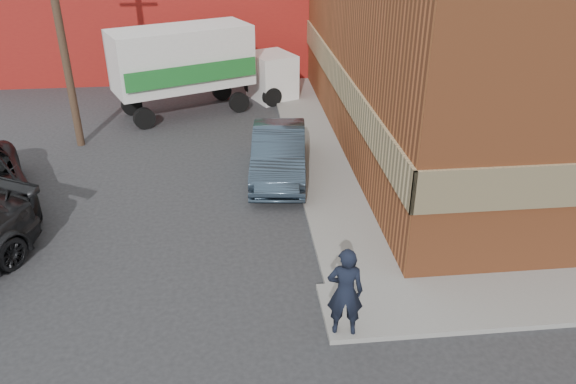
{
  "coord_description": "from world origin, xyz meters",
  "views": [
    {
      "loc": [
        -2.16,
        -9.91,
        7.65
      ],
      "look_at": [
        -0.96,
        1.56,
        1.63
      ],
      "focal_mm": 35.0,
      "sensor_mm": 36.0,
      "label": 1
    }
  ],
  "objects_px": {
    "man": "(345,292)",
    "sedan": "(279,153)",
    "utility_pole": "(55,4)",
    "box_truck": "(198,63)",
    "warehouse": "(151,8)"
  },
  "relations": [
    {
      "from": "warehouse",
      "to": "box_truck",
      "type": "bearing_deg",
      "value": -71.49
    },
    {
      "from": "man",
      "to": "sedan",
      "type": "xyz_separation_m",
      "value": [
        -0.6,
        7.38,
        -0.32
      ]
    },
    {
      "from": "warehouse",
      "to": "sedan",
      "type": "distance_m",
      "value": 15.24
    },
    {
      "from": "utility_pole",
      "to": "box_truck",
      "type": "distance_m",
      "value": 5.91
    },
    {
      "from": "utility_pole",
      "to": "man",
      "type": "relative_size",
      "value": 4.71
    },
    {
      "from": "box_truck",
      "to": "man",
      "type": "bearing_deg",
      "value": -99.93
    },
    {
      "from": "utility_pole",
      "to": "sedan",
      "type": "distance_m",
      "value": 8.42
    },
    {
      "from": "man",
      "to": "box_truck",
      "type": "xyz_separation_m",
      "value": [
        -3.19,
        13.75,
        0.88
      ]
    },
    {
      "from": "man",
      "to": "box_truck",
      "type": "bearing_deg",
      "value": -67.75
    },
    {
      "from": "utility_pole",
      "to": "box_truck",
      "type": "relative_size",
      "value": 1.26
    },
    {
      "from": "utility_pole",
      "to": "box_truck",
      "type": "bearing_deg",
      "value": 37.9
    },
    {
      "from": "warehouse",
      "to": "box_truck",
      "type": "relative_size",
      "value": 2.29
    },
    {
      "from": "warehouse",
      "to": "box_truck",
      "type": "distance_m",
      "value": 8.27
    },
    {
      "from": "warehouse",
      "to": "utility_pole",
      "type": "distance_m",
      "value": 11.27
    },
    {
      "from": "sedan",
      "to": "box_truck",
      "type": "distance_m",
      "value": 6.98
    }
  ]
}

